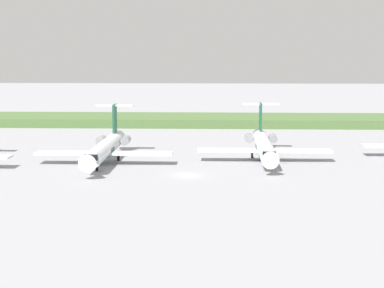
% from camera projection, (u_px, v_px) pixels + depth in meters
% --- Properties ---
extents(ground_plane, '(500.00, 500.00, 0.00)m').
position_uv_depth(ground_plane, '(196.00, 147.00, 131.05)').
color(ground_plane, '#939399').
extents(grass_berm, '(320.00, 20.00, 2.13)m').
position_uv_depth(grass_berm, '(201.00, 120.00, 170.51)').
color(grass_berm, '#4C6B38').
rests_on(grass_berm, ground).
extents(regional_jet_third, '(22.81, 31.00, 9.00)m').
position_uv_depth(regional_jet_third, '(105.00, 148.00, 112.58)').
color(regional_jet_third, silver).
rests_on(regional_jet_third, ground).
extents(regional_jet_fourth, '(22.81, 31.00, 9.00)m').
position_uv_depth(regional_jet_fourth, '(264.00, 145.00, 115.49)').
color(regional_jet_fourth, silver).
rests_on(regional_jet_fourth, ground).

